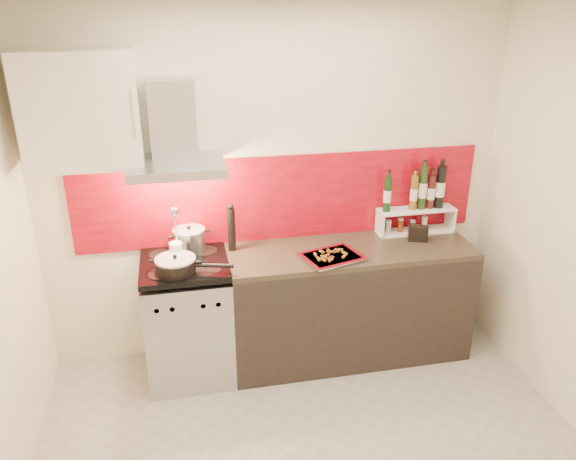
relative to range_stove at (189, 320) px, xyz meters
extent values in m
cube|color=silver|center=(0.70, 0.30, 0.86)|extent=(3.40, 0.02, 2.60)
cube|color=maroon|center=(0.75, 0.29, 0.78)|extent=(3.00, 0.02, 0.64)
cube|color=#B7B7BA|center=(0.00, 0.00, -0.02)|extent=(0.60, 0.60, 0.84)
cube|color=black|center=(0.00, -0.28, -0.11)|extent=(0.50, 0.02, 0.40)
cube|color=#B7B7BA|center=(0.00, -0.28, 0.28)|extent=(0.56, 0.02, 0.12)
cube|color=#FF190C|center=(0.00, -0.29, 0.28)|extent=(0.10, 0.01, 0.04)
cube|color=black|center=(0.00, 0.00, 0.45)|extent=(0.60, 0.60, 0.04)
cube|color=black|center=(1.20, 0.00, -0.01)|extent=(1.80, 0.60, 0.86)
cube|color=#332A1F|center=(1.20, 0.00, 0.44)|extent=(1.80, 0.60, 0.04)
cube|color=#B7B7BA|center=(0.00, 0.05, 1.14)|extent=(0.62, 0.50, 0.06)
cube|color=#B7B7BA|center=(0.00, 0.20, 1.42)|extent=(0.30, 0.18, 0.50)
sphere|color=#FFD18C|center=(-0.15, 0.05, 1.10)|extent=(0.07, 0.07, 0.07)
sphere|color=#FFD18C|center=(0.15, 0.05, 1.10)|extent=(0.07, 0.07, 0.07)
cube|color=white|center=(-0.55, 0.13, 1.51)|extent=(0.70, 0.35, 0.72)
cylinder|color=#B7B7BA|center=(0.05, 0.17, 0.55)|extent=(0.22, 0.22, 0.16)
cylinder|color=#99999E|center=(0.05, 0.17, 0.63)|extent=(0.23, 0.23, 0.01)
sphere|color=black|center=(0.05, 0.17, 0.65)|extent=(0.03, 0.03, 0.03)
cylinder|color=black|center=(-0.06, -0.13, 0.51)|extent=(0.27, 0.27, 0.08)
cylinder|color=#99999E|center=(-0.06, -0.13, 0.56)|extent=(0.27, 0.27, 0.01)
sphere|color=black|center=(-0.06, -0.13, 0.58)|extent=(0.03, 0.03, 0.03)
cylinder|color=black|center=(0.19, -0.19, 0.52)|extent=(0.25, 0.09, 0.03)
cylinder|color=silver|center=(-0.05, 0.02, 0.53)|extent=(0.09, 0.09, 0.15)
cylinder|color=silver|center=(-0.04, 0.02, 0.73)|extent=(0.01, 0.07, 0.28)
sphere|color=silver|center=(-0.04, -0.05, 0.86)|extent=(0.06, 0.06, 0.06)
cylinder|color=black|center=(0.35, 0.15, 0.62)|extent=(0.06, 0.06, 0.32)
sphere|color=black|center=(0.35, 0.15, 0.79)|extent=(0.04, 0.04, 0.04)
cube|color=white|center=(1.77, 0.19, 0.47)|extent=(0.60, 0.16, 0.01)
cube|color=white|center=(1.48, 0.19, 0.55)|extent=(0.01, 0.16, 0.17)
cube|color=white|center=(2.06, 0.19, 0.55)|extent=(0.02, 0.16, 0.17)
cube|color=white|center=(1.77, 0.19, 0.64)|extent=(0.60, 0.16, 0.02)
cylinder|color=black|center=(1.53, 0.19, 0.79)|extent=(0.06, 0.06, 0.27)
cylinder|color=brown|center=(1.74, 0.19, 0.78)|extent=(0.06, 0.06, 0.27)
cylinder|color=black|center=(1.81, 0.19, 0.82)|extent=(0.06, 0.06, 0.33)
cylinder|color=#441214|center=(1.88, 0.19, 0.78)|extent=(0.06, 0.06, 0.26)
cylinder|color=black|center=(1.95, 0.19, 0.81)|extent=(0.07, 0.07, 0.33)
cylinder|color=#C1B29C|center=(1.56, 0.19, 0.52)|extent=(0.04, 0.04, 0.09)
cylinder|color=maroon|center=(1.65, 0.19, 0.52)|extent=(0.04, 0.04, 0.10)
cylinder|color=#4C4526|center=(1.75, 0.19, 0.51)|extent=(0.04, 0.04, 0.07)
cylinder|color=white|center=(1.85, 0.19, 0.52)|extent=(0.04, 0.04, 0.09)
cube|color=black|center=(1.73, 0.03, 0.52)|extent=(0.15, 0.10, 0.12)
cube|color=silver|center=(1.02, -0.13, 0.47)|extent=(0.44, 0.38, 0.01)
cube|color=silver|center=(1.02, -0.13, 0.48)|extent=(0.47, 0.41, 0.01)
cube|color=red|center=(1.02, -0.13, 0.48)|extent=(0.39, 0.33, 0.01)
cube|color=brown|center=(0.98, -0.21, 0.49)|extent=(0.03, 0.05, 0.01)
cube|color=brown|center=(0.95, -0.16, 0.49)|extent=(0.04, 0.05, 0.01)
cube|color=brown|center=(0.93, -0.20, 0.49)|extent=(0.04, 0.05, 0.01)
cube|color=brown|center=(0.96, -0.07, 0.49)|extent=(0.03, 0.05, 0.01)
cube|color=brown|center=(0.99, -0.18, 0.49)|extent=(0.05, 0.03, 0.01)
cube|color=brown|center=(1.09, -0.17, 0.49)|extent=(0.04, 0.05, 0.01)
cube|color=brown|center=(0.90, -0.11, 0.49)|extent=(0.01, 0.05, 0.01)
cube|color=brown|center=(1.09, -0.06, 0.49)|extent=(0.05, 0.03, 0.01)
cube|color=brown|center=(0.98, -0.14, 0.49)|extent=(0.05, 0.04, 0.01)
cube|color=brown|center=(1.06, -0.07, 0.49)|extent=(0.04, 0.05, 0.01)
cube|color=brown|center=(1.06, -0.09, 0.49)|extent=(0.05, 0.03, 0.01)
cube|color=brown|center=(1.00, -0.19, 0.49)|extent=(0.02, 0.05, 0.01)
cube|color=brown|center=(1.02, -0.08, 0.49)|extent=(0.05, 0.03, 0.01)
cube|color=brown|center=(0.91, -0.18, 0.49)|extent=(0.02, 0.05, 0.01)
cube|color=brown|center=(1.01, -0.07, 0.49)|extent=(0.01, 0.05, 0.01)
cube|color=brown|center=(1.11, -0.12, 0.49)|extent=(0.04, 0.05, 0.01)
camera|label=1|loc=(0.00, -3.53, 2.19)|focal=35.00mm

